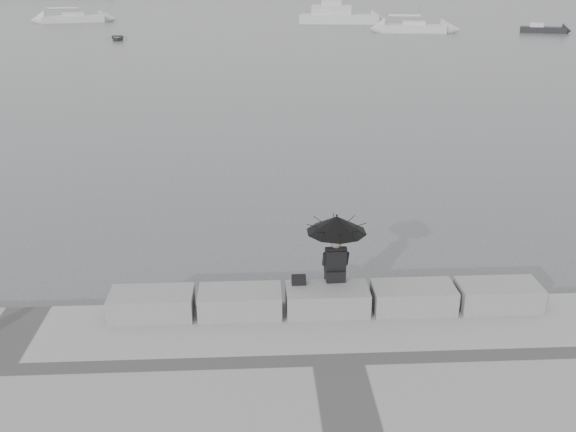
{
  "coord_description": "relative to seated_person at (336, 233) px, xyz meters",
  "views": [
    {
      "loc": [
        -1.34,
        -11.45,
        6.84
      ],
      "look_at": [
        -0.59,
        3.0,
        1.17
      ],
      "focal_mm": 40.0,
      "sensor_mm": 36.0,
      "label": 1
    }
  ],
  "objects": [
    {
      "name": "stone_block_left",
      "position": [
        -1.89,
        -0.37,
        -1.26
      ],
      "size": [
        1.6,
        0.8,
        0.5
      ],
      "primitive_type": "cube",
      "color": "slate",
      "rests_on": "promenade"
    },
    {
      "name": "dinghy",
      "position": [
        -14.82,
        54.08,
        -1.77
      ],
      "size": [
        2.99,
        1.74,
        0.47
      ],
      "primitive_type": "imported",
      "rotation": [
        0.0,
        0.0,
        0.21
      ],
      "color": "slate",
      "rests_on": "ground"
    },
    {
      "name": "stone_block_centre",
      "position": [
        -0.19,
        -0.37,
        -1.26
      ],
      "size": [
        1.6,
        0.8,
        0.5
      ],
      "primitive_type": "cube",
      "color": "slate",
      "rests_on": "promenade"
    },
    {
      "name": "sailboat_left",
      "position": [
        -24.54,
        75.54,
        -1.48
      ],
      "size": [
        7.98,
        4.17,
        12.9
      ],
      "rotation": [
        0.0,
        0.0,
        0.24
      ],
      "color": "silver",
      "rests_on": "ground"
    },
    {
      "name": "sailboat_right",
      "position": [
        15.88,
        60.16,
        -1.47
      ],
      "size": [
        7.29,
        3.68,
        12.9
      ],
      "rotation": [
        0.0,
        0.0,
        -0.19
      ],
      "color": "silver",
      "rests_on": "ground"
    },
    {
      "name": "stone_block_right",
      "position": [
        1.51,
        -0.37,
        -1.26
      ],
      "size": [
        1.6,
        0.8,
        0.5
      ],
      "primitive_type": "cube",
      "color": "slate",
      "rests_on": "promenade"
    },
    {
      "name": "stone_block_far_right",
      "position": [
        3.21,
        -0.37,
        -1.26
      ],
      "size": [
        1.6,
        0.8,
        0.5
      ],
      "primitive_type": "cube",
      "color": "slate",
      "rests_on": "promenade"
    },
    {
      "name": "motor_cruiser",
      "position": [
        9.2,
        71.75,
        -1.12
      ],
      "size": [
        10.11,
        4.07,
        4.5
      ],
      "rotation": [
        0.0,
        0.0,
        -0.13
      ],
      "color": "silver",
      "rests_on": "ground"
    },
    {
      "name": "small_motorboat",
      "position": [
        29.86,
        59.12,
        -1.69
      ],
      "size": [
        5.01,
        3.23,
        1.1
      ],
      "rotation": [
        0.0,
        0.0,
        -0.38
      ],
      "color": "black",
      "rests_on": "ground"
    },
    {
      "name": "seated_person",
      "position": [
        0.0,
        0.0,
        0.0
      ],
      "size": [
        1.19,
        1.19,
        1.39
      ],
      "rotation": [
        0.0,
        0.0,
        0.04
      ],
      "color": "black",
      "rests_on": "stone_block_centre"
    },
    {
      "name": "bag",
      "position": [
        -0.74,
        -0.16,
        -0.92
      ],
      "size": [
        0.28,
        0.16,
        0.18
      ],
      "primitive_type": "cube",
      "color": "black",
      "rests_on": "stone_block_centre"
    },
    {
      "name": "stone_block_far_left",
      "position": [
        -3.59,
        -0.37,
        -1.26
      ],
      "size": [
        1.6,
        0.8,
        0.5
      ],
      "primitive_type": "cube",
      "color": "slate",
      "rests_on": "promenade"
    },
    {
      "name": "ground",
      "position": [
        -0.19,
        0.08,
        -2.01
      ],
      "size": [
        360.0,
        360.0,
        0.0
      ],
      "primitive_type": "plane",
      "color": "#4B4D50",
      "rests_on": "ground"
    }
  ]
}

